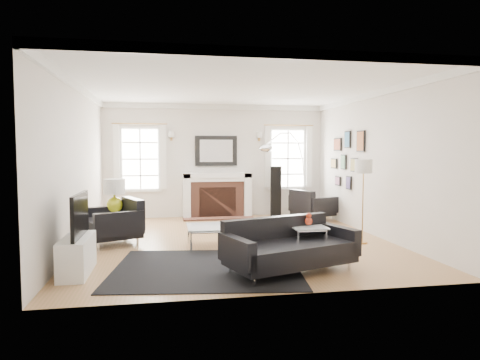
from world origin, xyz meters
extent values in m
plane|color=#9C7641|center=(0.00, 0.00, 0.00)|extent=(6.00, 6.00, 0.00)
cube|color=beige|center=(0.00, 3.00, 1.40)|extent=(5.50, 0.04, 2.80)
cube|color=beige|center=(0.00, -3.00, 1.40)|extent=(5.50, 0.04, 2.80)
cube|color=beige|center=(-2.75, 0.00, 1.40)|extent=(0.04, 6.00, 2.80)
cube|color=beige|center=(2.75, 0.00, 1.40)|extent=(0.04, 6.00, 2.80)
cube|color=white|center=(0.00, 0.00, 2.80)|extent=(5.50, 6.00, 0.02)
cube|color=white|center=(0.00, 0.00, 2.74)|extent=(5.50, 6.00, 0.12)
cube|color=white|center=(-0.75, 2.80, 0.55)|extent=(0.18, 0.38, 1.10)
cube|color=white|center=(0.75, 2.80, 0.55)|extent=(0.18, 0.38, 1.10)
cube|color=white|center=(0.00, 2.80, 1.05)|extent=(1.70, 0.38, 0.12)
cube|color=white|center=(0.00, 2.80, 0.95)|extent=(1.50, 0.34, 0.10)
cube|color=brown|center=(0.00, 2.82, 0.45)|extent=(1.30, 0.30, 0.90)
cube|color=black|center=(0.00, 2.72, 0.38)|extent=(0.90, 0.10, 0.76)
cube|color=brown|center=(0.00, 2.55, 0.02)|extent=(1.70, 0.50, 0.04)
cube|color=black|center=(0.00, 2.96, 1.65)|extent=(1.05, 0.06, 0.75)
cube|color=white|center=(0.00, 2.92, 1.65)|extent=(0.82, 0.02, 0.55)
cube|color=white|center=(-1.85, 2.97, 1.45)|extent=(1.00, 0.05, 1.60)
cube|color=white|center=(-1.85, 2.94, 1.45)|extent=(0.84, 0.02, 1.44)
cube|color=white|center=(-2.40, 2.87, 1.50)|extent=(0.14, 0.05, 1.55)
cube|color=white|center=(-1.30, 2.87, 1.50)|extent=(0.14, 0.05, 1.55)
cube|color=white|center=(1.85, 2.97, 1.45)|extent=(1.00, 0.05, 1.60)
cube|color=white|center=(1.85, 2.94, 1.45)|extent=(0.84, 0.02, 1.44)
cube|color=white|center=(1.30, 2.87, 1.50)|extent=(0.14, 0.05, 1.55)
cube|color=white|center=(2.40, 2.87, 1.50)|extent=(0.14, 0.05, 1.55)
cube|color=black|center=(2.72, 0.60, 1.85)|extent=(0.03, 0.34, 0.44)
cube|color=#A4582B|center=(2.70, 0.60, 1.85)|extent=(0.01, 0.29, 0.39)
cube|color=black|center=(2.72, 1.25, 1.90)|extent=(0.03, 0.28, 0.38)
cube|color=teal|center=(2.70, 1.25, 1.90)|extent=(0.01, 0.23, 0.33)
cube|color=black|center=(2.72, 1.80, 1.80)|extent=(0.03, 0.40, 0.30)
cube|color=#A04B31|center=(2.70, 1.80, 1.80)|extent=(0.01, 0.35, 0.25)
cube|color=black|center=(2.72, 0.90, 1.35)|extent=(0.03, 0.30, 0.30)
cube|color=#A09249|center=(2.70, 0.90, 1.35)|extent=(0.01, 0.25, 0.25)
cube|color=black|center=(2.72, 1.45, 1.40)|extent=(0.03, 0.26, 0.34)
cube|color=#538B63|center=(2.70, 1.45, 1.40)|extent=(0.01, 0.21, 0.29)
cube|color=black|center=(2.72, 2.00, 1.35)|extent=(0.03, 0.32, 0.24)
cube|color=tan|center=(2.70, 2.00, 1.35)|extent=(0.01, 0.27, 0.19)
cube|color=black|center=(2.72, 1.15, 0.95)|extent=(0.03, 0.24, 0.30)
cube|color=#493870|center=(2.70, 1.15, 0.95)|extent=(0.01, 0.19, 0.25)
cube|color=black|center=(2.72, 1.75, 0.95)|extent=(0.03, 0.28, 0.22)
cube|color=#935674|center=(2.70, 1.75, 0.95)|extent=(0.01, 0.23, 0.17)
cube|color=white|center=(-2.45, -1.70, 0.25)|extent=(0.35, 1.00, 0.50)
cube|color=black|center=(-2.40, -1.70, 0.80)|extent=(0.05, 1.00, 0.58)
cube|color=black|center=(-0.71, -1.76, 0.01)|extent=(2.84, 2.47, 0.01)
cube|color=black|center=(0.41, -2.13, 0.27)|extent=(1.89, 1.32, 0.29)
cube|color=black|center=(0.30, -1.78, 0.48)|extent=(1.67, 0.67, 0.48)
cube|color=black|center=(-0.39, -2.39, 0.38)|extent=(0.39, 0.81, 0.36)
cube|color=black|center=(1.21, -1.86, 0.38)|extent=(0.39, 0.81, 0.36)
cube|color=black|center=(-2.20, 0.11, 0.30)|extent=(1.11, 1.11, 0.32)
cube|color=black|center=(-1.85, 0.26, 0.53)|extent=(0.47, 0.84, 0.53)
cube|color=black|center=(-2.37, 0.50, 0.42)|extent=(0.83, 0.45, 0.40)
cube|color=black|center=(-2.03, -0.28, 0.42)|extent=(0.83, 0.45, 0.40)
cube|color=black|center=(2.20, 1.98, 0.27)|extent=(1.02, 1.02, 0.29)
cube|color=black|center=(1.88, 1.84, 0.49)|extent=(0.43, 0.77, 0.49)
cube|color=black|center=(2.35, 1.62, 0.39)|extent=(0.77, 0.41, 0.37)
cube|color=black|center=(2.05, 2.34, 0.39)|extent=(0.77, 0.41, 0.37)
cube|color=silver|center=(-0.49, -0.43, 0.36)|extent=(0.82, 0.82, 0.02)
cylinder|color=silver|center=(-0.86, -0.80, 0.18)|extent=(0.04, 0.04, 0.37)
cylinder|color=silver|center=(-0.12, -0.80, 0.18)|extent=(0.04, 0.04, 0.37)
cylinder|color=silver|center=(-0.86, -0.05, 0.18)|extent=(0.04, 0.04, 0.37)
cylinder|color=silver|center=(-0.12, -0.05, 0.18)|extent=(0.04, 0.04, 0.37)
cube|color=silver|center=(-2.20, 0.54, 0.49)|extent=(0.45, 0.45, 0.02)
cylinder|color=silver|center=(-2.39, 0.35, 0.25)|extent=(0.04, 0.04, 0.50)
cylinder|color=silver|center=(-2.01, 0.35, 0.25)|extent=(0.04, 0.04, 0.50)
cylinder|color=silver|center=(-2.39, 0.73, 0.25)|extent=(0.04, 0.04, 0.50)
cylinder|color=silver|center=(-2.01, 0.73, 0.25)|extent=(0.04, 0.04, 0.50)
cube|color=silver|center=(0.79, -1.77, 0.54)|extent=(0.50, 0.42, 0.02)
cylinder|color=silver|center=(0.58, -1.94, 0.28)|extent=(0.04, 0.04, 0.55)
cylinder|color=silver|center=(1.00, -1.94, 0.28)|extent=(0.04, 0.04, 0.55)
cylinder|color=silver|center=(0.58, -1.59, 0.28)|extent=(0.04, 0.04, 0.55)
cylinder|color=silver|center=(1.00, -1.59, 0.28)|extent=(0.04, 0.04, 0.55)
sphere|color=#C7CD19|center=(-2.20, 0.54, 0.65)|extent=(0.30, 0.30, 0.30)
cylinder|color=#C7CD19|center=(-2.20, 0.54, 0.79)|extent=(0.04, 0.04, 0.12)
cylinder|color=white|center=(-2.20, 0.54, 0.99)|extent=(0.39, 0.39, 0.28)
sphere|color=#B23016|center=(0.79, -1.77, 0.63)|extent=(0.11, 0.11, 0.11)
sphere|color=#B23016|center=(0.79, -1.77, 0.71)|extent=(0.08, 0.08, 0.08)
cube|color=white|center=(2.20, 2.65, 0.09)|extent=(0.23, 0.36, 0.18)
ellipsoid|color=silver|center=(0.94, 1.57, 1.71)|extent=(0.31, 0.31, 0.18)
cylinder|color=#B07F3D|center=(2.20, -0.60, 0.01)|extent=(0.19, 0.19, 0.03)
cylinder|color=#B07F3D|center=(2.20, -0.60, 0.67)|extent=(0.02, 0.02, 1.33)
cylinder|color=white|center=(2.20, -0.60, 1.38)|extent=(0.30, 0.30, 0.25)
cube|color=black|center=(1.46, 2.65, 0.63)|extent=(0.29, 0.29, 1.26)
camera|label=1|loc=(-1.27, -7.67, 1.67)|focal=32.00mm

